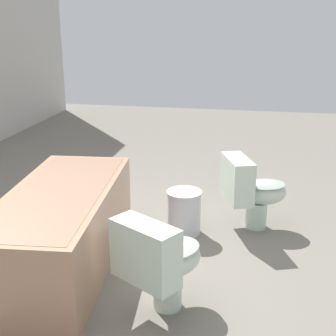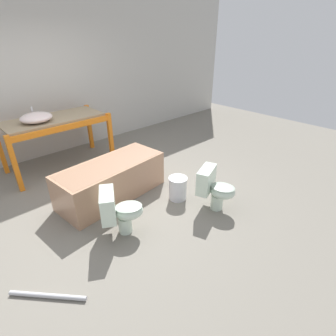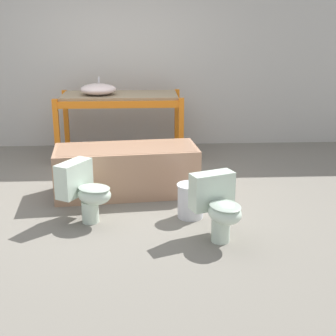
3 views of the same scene
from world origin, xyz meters
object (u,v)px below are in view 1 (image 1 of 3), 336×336
(toilet_far, at_px, (251,189))
(bucket_white, at_px, (184,211))
(bathtub_main, at_px, (61,223))
(toilet_near, at_px, (161,259))

(toilet_far, bearing_deg, bucket_white, 90.31)
(bucket_white, bearing_deg, bathtub_main, 132.23)
(bathtub_main, distance_m, toilet_near, 0.86)
(toilet_near, relative_size, bucket_white, 1.71)
(toilet_near, bearing_deg, bucket_white, -56.71)
(bathtub_main, height_order, bucket_white, bathtub_main)
(toilet_near, xyz_separation_m, bucket_white, (1.05, 0.04, -0.15))
(bucket_white, bearing_deg, toilet_far, -68.62)
(toilet_far, distance_m, bucket_white, 0.57)
(bathtub_main, bearing_deg, bucket_white, -53.53)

